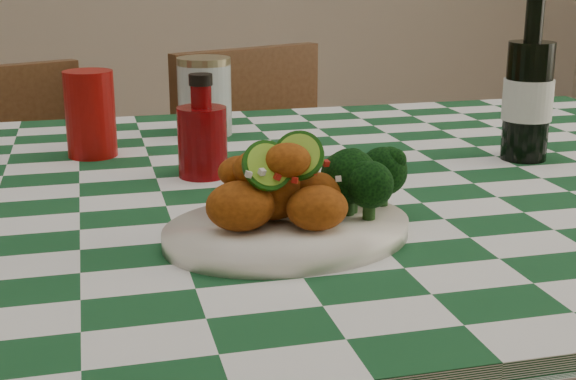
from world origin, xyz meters
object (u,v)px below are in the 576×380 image
object	(u,v)px
fried_chicken_pile	(285,184)
red_tumbler	(90,114)
wooden_chair_left	(38,274)
wooden_chair_right	(294,245)
beer_bottle	(529,78)
mason_jar	(205,96)
ketchup_bottle	(202,126)
plate	(288,231)

from	to	relation	value
fried_chicken_pile	red_tumbler	xyz separation A→B (m)	(-0.19, 0.43, 0.00)
wooden_chair_left	wooden_chair_right	size ratio (longest dim) A/B	0.97
beer_bottle	mason_jar	bearing A→B (deg)	146.49
red_tumbler	wooden_chair_left	size ratio (longest dim) A/B	0.15
red_tumbler	wooden_chair_right	xyz separation A→B (m)	(0.44, 0.46, -0.42)
ketchup_bottle	fried_chicken_pile	bearing A→B (deg)	-80.24
mason_jar	beer_bottle	size ratio (longest dim) A/B	0.53
fried_chicken_pile	beer_bottle	distance (m)	0.51
beer_bottle	ketchup_bottle	bearing A→B (deg)	177.47
wooden_chair_left	red_tumbler	bearing A→B (deg)	-97.78
fried_chicken_pile	beer_bottle	xyz separation A→B (m)	(0.43, 0.26, 0.06)
ketchup_bottle	wooden_chair_left	bearing A→B (deg)	114.38
fried_chicken_pile	beer_bottle	size ratio (longest dim) A/B	0.56
wooden_chair_left	beer_bottle	bearing A→B (deg)	-63.74
fried_chicken_pile	mason_jar	world-z (taller)	mason_jar
beer_bottle	wooden_chair_right	xyz separation A→B (m)	(-0.19, 0.64, -0.47)
plate	red_tumbler	bearing A→B (deg)	114.40
plate	wooden_chair_left	bearing A→B (deg)	110.24
ketchup_bottle	beer_bottle	distance (m)	0.48
mason_jar	wooden_chair_left	xyz separation A→B (m)	(-0.32, 0.34, -0.43)
mason_jar	plate	bearing A→B (deg)	-89.22
wooden_chair_right	fried_chicken_pile	bearing A→B (deg)	-128.17
wooden_chair_left	wooden_chair_right	xyz separation A→B (m)	(0.57, 0.01, 0.01)
fried_chicken_pile	wooden_chair_left	distance (m)	1.04
plate	ketchup_bottle	xyz separation A→B (m)	(-0.05, 0.28, 0.06)
fried_chicken_pile	wooden_chair_right	distance (m)	1.02
plate	ketchup_bottle	world-z (taller)	ketchup_bottle
plate	wooden_chair_right	world-z (taller)	wooden_chair_right
plate	wooden_chair_left	distance (m)	1.02
mason_jar	wooden_chair_right	xyz separation A→B (m)	(0.25, 0.35, -0.42)
plate	fried_chicken_pile	distance (m)	0.05
red_tumbler	wooden_chair_right	size ratio (longest dim) A/B	0.15
plate	beer_bottle	xyz separation A→B (m)	(0.43, 0.26, 0.11)
red_tumbler	mason_jar	distance (m)	0.22
wooden_chair_right	mason_jar	bearing A→B (deg)	-148.11
ketchup_bottle	mason_jar	distance (m)	0.27
mason_jar	beer_bottle	world-z (taller)	beer_bottle
mason_jar	wooden_chair_left	bearing A→B (deg)	132.97
red_tumbler	wooden_chair_right	bearing A→B (deg)	46.65
fried_chicken_pile	mason_jar	bearing A→B (deg)	90.47
plate	red_tumbler	xyz separation A→B (m)	(-0.20, 0.43, 0.06)
red_tumbler	wooden_chair_left	world-z (taller)	red_tumbler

